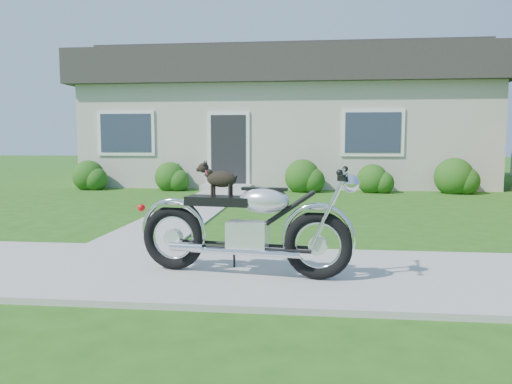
# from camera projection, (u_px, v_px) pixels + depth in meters

# --- Properties ---
(ground) EXTENTS (80.00, 80.00, 0.00)m
(ground) POSITION_uv_depth(u_px,v_px,m) (229.00, 273.00, 5.20)
(ground) COLOR #235114
(ground) RESTS_ON ground
(sidewalk) EXTENTS (24.00, 2.20, 0.04)m
(sidewalk) POSITION_uv_depth(u_px,v_px,m) (229.00, 271.00, 5.20)
(sidewalk) COLOR #9E9B93
(sidewalk) RESTS_ON ground
(walkway) EXTENTS (1.20, 8.00, 0.03)m
(walkway) POSITION_uv_depth(u_px,v_px,m) (197.00, 207.00, 10.31)
(walkway) COLOR #9E9B93
(walkway) RESTS_ON ground
(house) EXTENTS (12.60, 7.03, 4.50)m
(house) POSITION_uv_depth(u_px,v_px,m) (287.00, 118.00, 16.84)
(house) COLOR #BCB7AA
(house) RESTS_ON ground
(shrub_row) EXTENTS (10.97, 1.01, 1.01)m
(shrub_row) POSITION_uv_depth(u_px,v_px,m) (287.00, 177.00, 13.54)
(shrub_row) COLOR #234F15
(shrub_row) RESTS_ON ground
(potted_plant_left) EXTENTS (0.69, 0.76, 0.74)m
(potted_plant_left) POSITION_uv_depth(u_px,v_px,m) (169.00, 177.00, 13.96)
(potted_plant_left) COLOR #1B5316
(potted_plant_left) RESTS_ON ground
(potted_plant_right) EXTENTS (0.59, 0.59, 0.77)m
(potted_plant_right) POSITION_uv_depth(u_px,v_px,m) (302.00, 177.00, 13.55)
(potted_plant_right) COLOR #315C19
(potted_plant_right) RESTS_ON ground
(motorcycle_with_dog) EXTENTS (2.22, 0.65, 1.11)m
(motorcycle_with_dog) POSITION_uv_depth(u_px,v_px,m) (248.00, 225.00, 4.94)
(motorcycle_with_dog) COLOR black
(motorcycle_with_dog) RESTS_ON sidewalk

